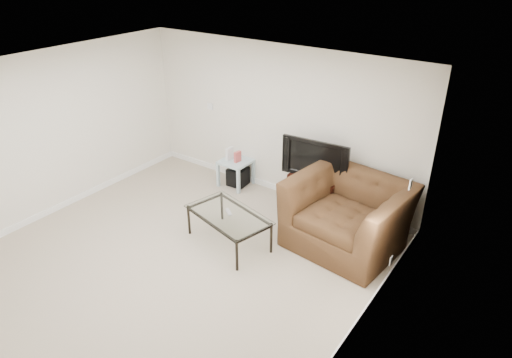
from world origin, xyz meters
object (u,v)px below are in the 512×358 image
Objects in this scene: side_table at (236,173)px; coffee_table at (229,229)px; recliner at (348,204)px; tv_stand at (316,193)px; subwoofer at (238,176)px; television at (317,157)px.

side_table and coffee_table have the same top height.
recliner reaches higher than coffee_table.
tv_stand reaches higher than subwoofer.
television reaches higher than side_table.
recliner reaches higher than subwoofer.
television is at bearing 68.55° from coffee_table.
side_table is 2.47m from recliner.
tv_stand is 0.64× the size of coffee_table.
tv_stand is 0.78× the size of television.
television is at bearing -0.79° from subwoofer.
recliner is at bearing -13.28° from side_table.
television is 1.01m from recliner.
television reaches higher than coffee_table.
subwoofer is (-1.54, -0.01, -0.15)m from tv_stand.
television is 0.81× the size of coffee_table.
recliner is (0.80, -0.59, 0.34)m from tv_stand.
coffee_table is (-0.58, -1.50, -0.08)m from tv_stand.
coffee_table is (0.96, -1.49, 0.07)m from subwoofer.
side_table is at bearing -179.61° from tv_stand.
recliner is 1.25× the size of coffee_table.
coffee_table reaches higher than subwoofer.
coffee_table is (-1.37, -0.91, -0.42)m from recliner.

